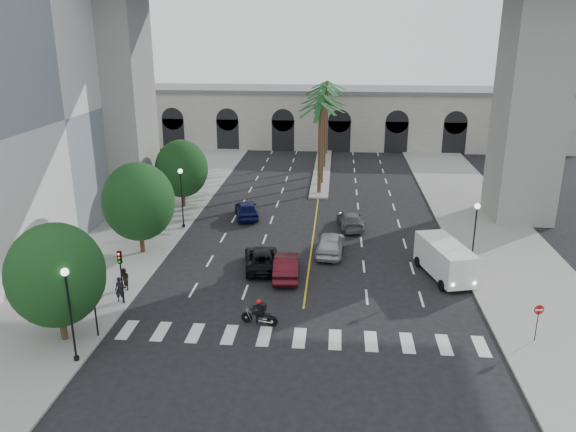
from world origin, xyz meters
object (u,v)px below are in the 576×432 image
object	(u,v)px
car_e	(247,209)
do_not_enter_sign	(538,316)
lamp_post_right	(474,233)
car_c	(262,259)
pedestrian_a	(120,290)
traffic_signal_near	(94,298)
pedestrian_b	(124,279)
motorcycle_rider	(260,313)
cargo_van	(445,259)
car_d	(350,220)
lamp_post_left_far	(182,193)
car_b	(286,266)
traffic_signal_far	(121,268)
car_a	(330,243)
lamp_post_left_near	(69,307)

from	to	relation	value
car_e	do_not_enter_sign	world-z (taller)	do_not_enter_sign
do_not_enter_sign	lamp_post_right	bearing A→B (deg)	91.18
car_c	pedestrian_a	distance (m)	10.37
traffic_signal_near	pedestrian_b	world-z (taller)	traffic_signal_near
motorcycle_rider	cargo_van	size ratio (longest dim) A/B	0.36
car_d	do_not_enter_sign	distance (m)	20.83
traffic_signal_near	pedestrian_b	bearing A→B (deg)	95.89
motorcycle_rider	cargo_van	xyz separation A→B (m)	(11.90, 7.79, 0.65)
cargo_van	pedestrian_b	size ratio (longest dim) A/B	4.06
lamp_post_left_far	car_e	distance (m)	6.55
traffic_signal_near	car_c	bearing A→B (deg)	53.35
traffic_signal_near	car_b	bearing A→B (deg)	43.17
lamp_post_left_far	car_b	xyz separation A→B (m)	(9.90, -9.31, -2.41)
traffic_signal_far	car_e	size ratio (longest dim) A/B	0.76
traffic_signal_near	car_a	distance (m)	18.87
motorcycle_rider	car_c	xyz separation A→B (m)	(-1.03, 8.27, -0.01)
pedestrian_b	do_not_enter_sign	world-z (taller)	do_not_enter_sign
car_c	pedestrian_b	bearing A→B (deg)	19.36
lamp_post_left_near	pedestrian_b	xyz separation A→B (m)	(-0.50, 8.34, -2.31)
motorcycle_rider	pedestrian_b	distance (m)	10.14
traffic_signal_far	pedestrian_a	size ratio (longest dim) A/B	2.21
car_b	do_not_enter_sign	world-z (taller)	do_not_enter_sign
lamp_post_right	do_not_enter_sign	distance (m)	9.13
car_b	pedestrian_b	world-z (taller)	pedestrian_b
car_a	car_e	bearing A→B (deg)	-41.67
car_a	cargo_van	xyz separation A→B (m)	(8.01, -3.66, 0.53)
lamp_post_left_near	car_a	xyz separation A→B (m)	(12.90, 16.27, -2.37)
motorcycle_rider	car_e	distance (m)	20.04
car_b	car_e	size ratio (longest dim) A/B	1.02
lamp_post_right	pedestrian_a	distance (m)	23.93
pedestrian_a	car_d	bearing A→B (deg)	37.27
lamp_post_left_near	cargo_van	xyz separation A→B (m)	(20.91, 12.61, -1.84)
motorcycle_rider	car_d	bearing A→B (deg)	85.00
car_a	car_e	size ratio (longest dim) A/B	1.04
lamp_post_left_far	car_e	world-z (taller)	lamp_post_left_far
pedestrian_a	lamp_post_left_far	bearing A→B (deg)	79.57
lamp_post_left_near	car_a	size ratio (longest dim) A/B	1.07
lamp_post_right	car_d	size ratio (longest dim) A/B	1.09
cargo_van	traffic_signal_near	bearing A→B (deg)	-169.19
car_b	car_a	bearing A→B (deg)	-126.60
car_c	pedestrian_b	world-z (taller)	pedestrian_b
traffic_signal_near	traffic_signal_far	xyz separation A→B (m)	(0.00, 4.00, 0.00)
cargo_van	pedestrian_b	world-z (taller)	cargo_van
do_not_enter_sign	motorcycle_rider	bearing A→B (deg)	168.43
car_c	pedestrian_a	size ratio (longest dim) A/B	3.15
lamp_post_left_near	car_c	bearing A→B (deg)	58.64
car_c	do_not_enter_sign	size ratio (longest dim) A/B	2.23
car_c	pedestrian_b	distance (m)	9.72
lamp_post_left_far	pedestrian_b	size ratio (longest dim) A/B	3.51
lamp_post_left_near	pedestrian_b	distance (m)	8.67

